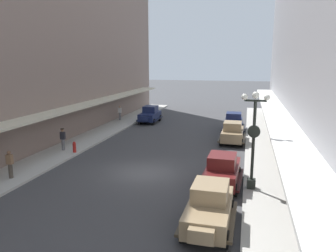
{
  "coord_description": "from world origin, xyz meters",
  "views": [
    {
      "loc": [
        6.0,
        -18.14,
        6.79
      ],
      "look_at": [
        0.0,
        6.0,
        1.8
      ],
      "focal_mm": 34.4,
      "sensor_mm": 36.0,
      "label": 1
    }
  ],
  "objects_px": {
    "parked_car_0": "(209,206)",
    "pedestrian_0": "(63,139)",
    "pedestrian_3": "(10,164)",
    "parked_car_1": "(150,114)",
    "fire_hydrant": "(74,147)",
    "parked_car_4": "(234,122)",
    "lamp_post_with_clock": "(254,136)",
    "parked_car_3": "(222,169)",
    "pedestrian_1": "(120,113)",
    "parked_car_2": "(232,132)"
  },
  "relations": [
    {
      "from": "parked_car_0",
      "to": "pedestrian_1",
      "type": "distance_m",
      "value": 25.43
    },
    {
      "from": "parked_car_4",
      "to": "lamp_post_with_clock",
      "type": "height_order",
      "value": "lamp_post_with_clock"
    },
    {
      "from": "parked_car_1",
      "to": "fire_hydrant",
      "type": "relative_size",
      "value": 5.21
    },
    {
      "from": "parked_car_1",
      "to": "parked_car_2",
      "type": "relative_size",
      "value": 1.0
    },
    {
      "from": "parked_car_0",
      "to": "parked_car_3",
      "type": "bearing_deg",
      "value": 88.16
    },
    {
      "from": "parked_car_1",
      "to": "fire_hydrant",
      "type": "bearing_deg",
      "value": -96.91
    },
    {
      "from": "parked_car_3",
      "to": "lamp_post_with_clock",
      "type": "height_order",
      "value": "lamp_post_with_clock"
    },
    {
      "from": "fire_hydrant",
      "to": "pedestrian_3",
      "type": "relative_size",
      "value": 0.5
    },
    {
      "from": "parked_car_2",
      "to": "lamp_post_with_clock",
      "type": "bearing_deg",
      "value": -81.68
    },
    {
      "from": "parked_car_0",
      "to": "pedestrian_3",
      "type": "distance_m",
      "value": 12.09
    },
    {
      "from": "parked_car_1",
      "to": "parked_car_2",
      "type": "distance_m",
      "value": 12.09
    },
    {
      "from": "parked_car_1",
      "to": "pedestrian_1",
      "type": "bearing_deg",
      "value": -177.0
    },
    {
      "from": "parked_car_4",
      "to": "fire_hydrant",
      "type": "bearing_deg",
      "value": -135.24
    },
    {
      "from": "parked_car_1",
      "to": "fire_hydrant",
      "type": "height_order",
      "value": "parked_car_1"
    },
    {
      "from": "parked_car_3",
      "to": "pedestrian_1",
      "type": "distance_m",
      "value": 21.56
    },
    {
      "from": "fire_hydrant",
      "to": "pedestrian_3",
      "type": "height_order",
      "value": "pedestrian_3"
    },
    {
      "from": "parked_car_0",
      "to": "lamp_post_with_clock",
      "type": "height_order",
      "value": "lamp_post_with_clock"
    },
    {
      "from": "parked_car_1",
      "to": "parked_car_4",
      "type": "xyz_separation_m",
      "value": [
        9.45,
        -2.7,
        0.0
      ]
    },
    {
      "from": "parked_car_4",
      "to": "lamp_post_with_clock",
      "type": "relative_size",
      "value": 0.83
    },
    {
      "from": "parked_car_4",
      "to": "lamp_post_with_clock",
      "type": "distance_m",
      "value": 15.2
    },
    {
      "from": "fire_hydrant",
      "to": "pedestrian_0",
      "type": "bearing_deg",
      "value": 162.64
    },
    {
      "from": "parked_car_0",
      "to": "fire_hydrant",
      "type": "height_order",
      "value": "parked_car_0"
    },
    {
      "from": "parked_car_0",
      "to": "parked_car_2",
      "type": "bearing_deg",
      "value": 89.16
    },
    {
      "from": "parked_car_3",
      "to": "pedestrian_0",
      "type": "height_order",
      "value": "parked_car_3"
    },
    {
      "from": "parked_car_0",
      "to": "pedestrian_0",
      "type": "relative_size",
      "value": 2.56
    },
    {
      "from": "parked_car_4",
      "to": "parked_car_0",
      "type": "bearing_deg",
      "value": -90.24
    },
    {
      "from": "parked_car_3",
      "to": "parked_car_4",
      "type": "height_order",
      "value": "same"
    },
    {
      "from": "parked_car_0",
      "to": "pedestrian_3",
      "type": "height_order",
      "value": "parked_car_0"
    },
    {
      "from": "parked_car_1",
      "to": "pedestrian_0",
      "type": "distance_m",
      "value": 13.66
    },
    {
      "from": "parked_car_4",
      "to": "fire_hydrant",
      "type": "distance_m",
      "value": 15.66
    },
    {
      "from": "lamp_post_with_clock",
      "to": "fire_hydrant",
      "type": "bearing_deg",
      "value": 162.8
    },
    {
      "from": "lamp_post_with_clock",
      "to": "pedestrian_3",
      "type": "xyz_separation_m",
      "value": [
        -13.53,
        -1.81,
        -2.0
      ]
    },
    {
      "from": "parked_car_1",
      "to": "pedestrian_3",
      "type": "distance_m",
      "value": 19.64
    },
    {
      "from": "parked_car_3",
      "to": "parked_car_4",
      "type": "bearing_deg",
      "value": 90.28
    },
    {
      "from": "parked_car_4",
      "to": "pedestrian_0",
      "type": "relative_size",
      "value": 2.56
    },
    {
      "from": "fire_hydrant",
      "to": "pedestrian_1",
      "type": "distance_m",
      "value": 13.68
    },
    {
      "from": "pedestrian_1",
      "to": "pedestrian_3",
      "type": "bearing_deg",
      "value": -86.56
    },
    {
      "from": "parked_car_2",
      "to": "pedestrian_1",
      "type": "relative_size",
      "value": 2.61
    },
    {
      "from": "parked_car_1",
      "to": "parked_car_3",
      "type": "xyz_separation_m",
      "value": [
        9.52,
        -17.3,
        0.0
      ]
    },
    {
      "from": "pedestrian_0",
      "to": "lamp_post_with_clock",
      "type": "bearing_deg",
      "value": -17.22
    },
    {
      "from": "pedestrian_0",
      "to": "pedestrian_3",
      "type": "distance_m",
      "value": 6.13
    },
    {
      "from": "parked_car_3",
      "to": "pedestrian_3",
      "type": "height_order",
      "value": "parked_car_3"
    },
    {
      "from": "pedestrian_0",
      "to": "parked_car_0",
      "type": "bearing_deg",
      "value": -35.54
    },
    {
      "from": "parked_car_2",
      "to": "parked_car_3",
      "type": "bearing_deg",
      "value": -90.35
    },
    {
      "from": "parked_car_0",
      "to": "parked_car_3",
      "type": "relative_size",
      "value": 0.99
    },
    {
      "from": "pedestrian_0",
      "to": "fire_hydrant",
      "type": "bearing_deg",
      "value": -17.36
    },
    {
      "from": "lamp_post_with_clock",
      "to": "fire_hydrant",
      "type": "relative_size",
      "value": 6.29
    },
    {
      "from": "parked_car_2",
      "to": "fire_hydrant",
      "type": "xyz_separation_m",
      "value": [
        -11.24,
        -6.35,
        -0.38
      ]
    },
    {
      "from": "parked_car_4",
      "to": "lamp_post_with_clock",
      "type": "bearing_deg",
      "value": -83.76
    },
    {
      "from": "parked_car_1",
      "to": "parked_car_3",
      "type": "bearing_deg",
      "value": -61.18
    }
  ]
}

